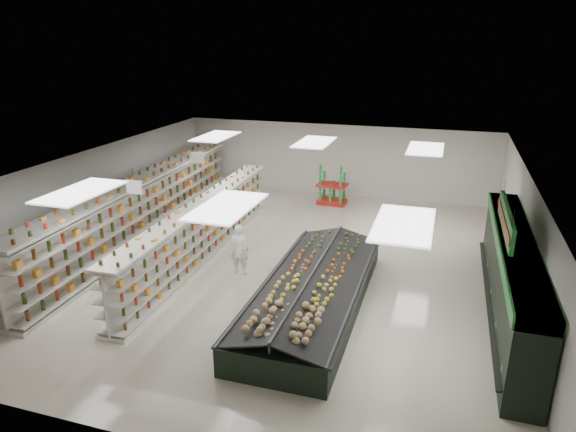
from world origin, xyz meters
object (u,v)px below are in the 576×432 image
(gondola_center, at_px, (202,232))
(produce_island, at_px, (313,290))
(gondola_left, at_px, (142,212))
(shopper_main, at_px, (239,249))
(soda_endcap, at_px, (332,187))
(shopper_background, at_px, (225,209))

(gondola_center, bearing_deg, produce_island, -28.66)
(gondola_left, xyz_separation_m, shopper_main, (4.31, -1.54, -0.24))
(gondola_center, xyz_separation_m, shopper_main, (1.67, -0.86, -0.05))
(gondola_left, xyz_separation_m, produce_island, (6.98, -2.88, -0.54))
(soda_endcap, xyz_separation_m, shopper_background, (-3.19, -4.10, -0.03))
(produce_island, bearing_deg, gondola_left, 157.57)
(gondola_center, relative_size, shopper_background, 7.16)
(shopper_main, bearing_deg, shopper_background, -64.16)
(shopper_main, distance_m, shopper_background, 4.08)
(produce_island, bearing_deg, shopper_main, 153.25)
(gondola_left, distance_m, shopper_background, 3.04)
(shopper_main, xyz_separation_m, shopper_background, (-2.04, 3.53, -0.05))
(gondola_center, relative_size, shopper_main, 6.68)
(produce_island, height_order, shopper_background, shopper_background)
(produce_island, relative_size, shopper_background, 4.83)
(shopper_background, bearing_deg, gondola_left, 165.59)
(gondola_left, height_order, shopper_background, gondola_left)
(gondola_left, bearing_deg, soda_endcap, 45.88)
(gondola_center, relative_size, produce_island, 1.48)
(produce_island, height_order, soda_endcap, soda_endcap)
(produce_island, distance_m, shopper_main, 3.00)
(soda_endcap, bearing_deg, produce_island, -80.40)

